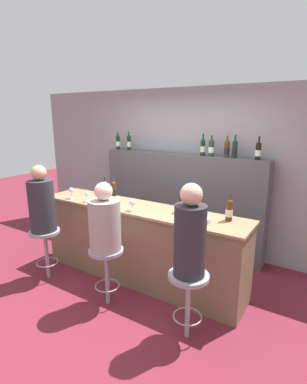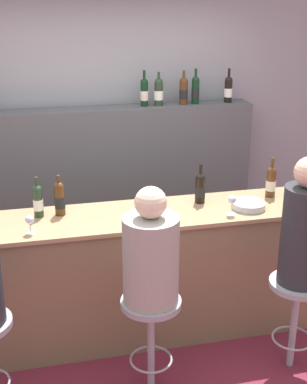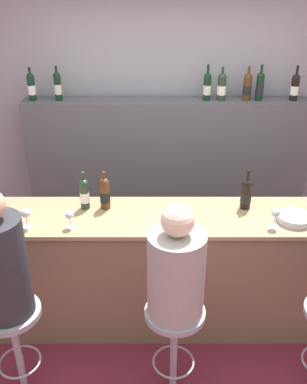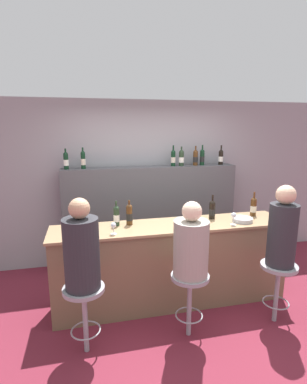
# 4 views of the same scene
# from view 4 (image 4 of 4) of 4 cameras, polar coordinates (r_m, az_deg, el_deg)

# --- Properties ---
(ground_plane) EXTENTS (16.00, 16.00, 0.00)m
(ground_plane) POSITION_cam_4_polar(r_m,az_deg,el_deg) (3.87, 4.66, -22.05)
(ground_plane) COLOR maroon
(wall_back) EXTENTS (6.40, 0.05, 2.60)m
(wall_back) POSITION_cam_4_polar(r_m,az_deg,el_deg) (4.90, -1.03, 1.90)
(wall_back) COLOR gray
(wall_back) RESTS_ON ground_plane
(bar_counter) EXTENTS (2.90, 0.59, 1.03)m
(bar_counter) POSITION_cam_4_polar(r_m,az_deg,el_deg) (3.84, 3.52, -13.46)
(bar_counter) COLOR brown
(bar_counter) RESTS_ON ground_plane
(back_bar_cabinet) EXTENTS (2.72, 0.28, 1.58)m
(back_bar_cabinet) POSITION_cam_4_polar(r_m,az_deg,el_deg) (4.81, -0.45, -4.54)
(back_bar_cabinet) COLOR #4C4C51
(back_bar_cabinet) RESTS_ON ground_plane
(wine_bottle_counter_0) EXTENTS (0.07, 0.07, 0.30)m
(wine_bottle_counter_0) POSITION_cam_4_polar(r_m,az_deg,el_deg) (3.60, -7.07, -4.48)
(wine_bottle_counter_0) COLOR #233823
(wine_bottle_counter_0) RESTS_ON bar_counter
(wine_bottle_counter_1) EXTENTS (0.08, 0.08, 0.30)m
(wine_bottle_counter_1) POSITION_cam_4_polar(r_m,az_deg,el_deg) (3.61, -4.63, -4.27)
(wine_bottle_counter_1) COLOR #4C2D14
(wine_bottle_counter_1) RESTS_ON bar_counter
(wine_bottle_counter_2) EXTENTS (0.08, 0.08, 0.31)m
(wine_bottle_counter_2) POSITION_cam_4_polar(r_m,az_deg,el_deg) (3.91, 11.12, -3.28)
(wine_bottle_counter_2) COLOR black
(wine_bottle_counter_2) RESTS_ON bar_counter
(wine_bottle_counter_3) EXTENTS (0.08, 0.08, 0.32)m
(wine_bottle_counter_3) POSITION_cam_4_polar(r_m,az_deg,el_deg) (4.18, 18.51, -2.63)
(wine_bottle_counter_3) COLOR #4C2D14
(wine_bottle_counter_3) RESTS_ON bar_counter
(wine_bottle_backbar_0) EXTENTS (0.07, 0.07, 0.30)m
(wine_bottle_backbar_0) POSITION_cam_4_polar(r_m,az_deg,el_deg) (4.52, -16.34, 5.78)
(wine_bottle_backbar_0) COLOR black
(wine_bottle_backbar_0) RESTS_ON back_bar_cabinet
(wine_bottle_backbar_1) EXTENTS (0.07, 0.07, 0.31)m
(wine_bottle_backbar_1) POSITION_cam_4_polar(r_m,az_deg,el_deg) (4.52, -13.26, 6.01)
(wine_bottle_backbar_1) COLOR black
(wine_bottle_backbar_1) RESTS_ON back_bar_cabinet
(wine_bottle_backbar_2) EXTENTS (0.07, 0.07, 0.32)m
(wine_bottle_backbar_2) POSITION_cam_4_polar(r_m,az_deg,el_deg) (4.72, 3.77, 6.51)
(wine_bottle_backbar_2) COLOR black
(wine_bottle_backbar_2) RESTS_ON back_bar_cabinet
(wine_bottle_backbar_3) EXTENTS (0.08, 0.08, 0.30)m
(wine_bottle_backbar_3) POSITION_cam_4_polar(r_m,az_deg,el_deg) (4.76, 5.33, 6.51)
(wine_bottle_backbar_3) COLOR #233823
(wine_bottle_backbar_3) RESTS_ON back_bar_cabinet
(wine_bottle_backbar_4) EXTENTS (0.08, 0.08, 0.31)m
(wine_bottle_backbar_4) POSITION_cam_4_polar(r_m,az_deg,el_deg) (4.84, 8.00, 6.53)
(wine_bottle_backbar_4) COLOR #4C2D14
(wine_bottle_backbar_4) RESTS_ON back_bar_cabinet
(wine_bottle_backbar_5) EXTENTS (0.07, 0.07, 0.32)m
(wine_bottle_backbar_5) POSITION_cam_4_polar(r_m,az_deg,el_deg) (4.88, 9.26, 6.59)
(wine_bottle_backbar_5) COLOR black
(wine_bottle_backbar_5) RESTS_ON back_bar_cabinet
(wine_bottle_backbar_6) EXTENTS (0.08, 0.08, 0.32)m
(wine_bottle_backbar_6) POSITION_cam_4_polar(r_m,az_deg,el_deg) (5.01, 12.70, 6.52)
(wine_bottle_backbar_6) COLOR black
(wine_bottle_backbar_6) RESTS_ON back_bar_cabinet
(wine_glass_0) EXTENTS (0.07, 0.07, 0.16)m
(wine_glass_0) POSITION_cam_4_polar(r_m,az_deg,el_deg) (3.31, -12.96, -6.37)
(wine_glass_0) COLOR silver
(wine_glass_0) RESTS_ON bar_counter
(wine_glass_1) EXTENTS (0.06, 0.06, 0.13)m
(wine_glass_1) POSITION_cam_4_polar(r_m,az_deg,el_deg) (3.33, -7.64, -6.40)
(wine_glass_1) COLOR silver
(wine_glass_1) RESTS_ON bar_counter
(wine_glass_2) EXTENTS (0.08, 0.08, 0.15)m
(wine_glass_2) POSITION_cam_4_polar(r_m,az_deg,el_deg) (3.47, 4.96, -5.42)
(wine_glass_2) COLOR silver
(wine_glass_2) RESTS_ON bar_counter
(wine_glass_3) EXTENTS (0.07, 0.07, 0.15)m
(wine_glass_3) POSITION_cam_4_polar(r_m,az_deg,el_deg) (3.73, 15.02, -4.42)
(wine_glass_3) COLOR silver
(wine_glass_3) RESTS_ON bar_counter
(metal_bowl) EXTENTS (0.25, 0.25, 0.05)m
(metal_bowl) POSITION_cam_4_polar(r_m,az_deg,el_deg) (3.91, 16.59, -5.06)
(metal_bowl) COLOR #B7B7BC
(metal_bowl) RESTS_ON bar_counter
(bar_stool_left) EXTENTS (0.40, 0.40, 0.69)m
(bar_stool_left) POSITION_cam_4_polar(r_m,az_deg,el_deg) (3.12, -13.05, -19.59)
(bar_stool_left) COLOR gray
(bar_stool_left) RESTS_ON ground_plane
(guest_seated_left) EXTENTS (0.33, 0.33, 0.87)m
(guest_seated_left) POSITION_cam_4_polar(r_m,az_deg,el_deg) (2.89, -13.56, -10.69)
(guest_seated_left) COLOR #28282D
(guest_seated_left) RESTS_ON bar_stool_left
(bar_stool_middle) EXTENTS (0.40, 0.40, 0.69)m
(bar_stool_middle) POSITION_cam_4_polar(r_m,az_deg,el_deg) (3.28, 6.86, -17.68)
(bar_stool_middle) COLOR gray
(bar_stool_middle) RESTS_ON ground_plane
(guest_seated_middle) EXTENTS (0.36, 0.36, 0.78)m
(guest_seated_middle) POSITION_cam_4_polar(r_m,az_deg,el_deg) (3.07, 7.09, -9.99)
(guest_seated_middle) COLOR gray
(guest_seated_middle) RESTS_ON bar_stool_middle
(bar_stool_right) EXTENTS (0.40, 0.40, 0.69)m
(bar_stool_right) POSITION_cam_4_polar(r_m,az_deg,el_deg) (3.74, 22.64, -14.67)
(bar_stool_right) COLOR gray
(bar_stool_right) RESTS_ON ground_plane
(guest_seated_right) EXTENTS (0.30, 0.30, 0.89)m
(guest_seated_right) POSITION_cam_4_polar(r_m,az_deg,el_deg) (3.53, 23.37, -6.71)
(guest_seated_right) COLOR #28282D
(guest_seated_right) RESTS_ON bar_stool_right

